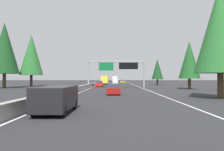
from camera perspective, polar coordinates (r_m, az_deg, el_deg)
The scene contains 17 objects.
ground_plane at distance 63.52m, azimuth -4.28°, elevation -2.64°, with size 320.00×320.00×0.00m, color #262628.
median_barrier at distance 83.46m, azimuth -3.26°, elevation -1.85°, with size 180.00×0.56×0.90m, color gray.
shoulder_stripe_right at distance 73.50m, azimuth 5.41°, elevation -2.36°, with size 160.00×0.16×0.01m, color silver.
shoulder_stripe_median at distance 73.46m, azimuth -3.39°, elevation -2.36°, with size 160.00×0.16×0.01m, color silver.
sign_gantry_overhead at distance 49.47m, azimuth 1.28°, elevation 2.47°, with size 0.50×12.68×6.17m.
minivan_far_right at distance 14.94m, azimuth -13.98°, elevation -5.56°, with size 5.00×1.95×1.69m.
sedan_far_left at distance 30.32m, azimuth 0.41°, elevation -3.57°, with size 4.40×1.80×1.47m.
box_truck_mid_left at distance 78.70m, azimuth -1.83°, elevation -1.08°, with size 8.50×2.40×2.95m.
pickup_mid_right at distance 84.21m, azimuth 0.82°, elevation -1.52°, with size 5.60×2.00×1.86m.
sedan_near_right at distance 57.44m, azimuth -3.21°, elevation -2.17°, with size 4.40×1.80×1.47m.
bus_distant_b at distance 124.62m, azimuth 0.71°, elevation -0.86°, with size 11.50×2.55×3.10m.
sedan_mid_center at distance 96.03m, azimuth 2.68°, elevation -1.55°, with size 4.40×1.80×1.47m.
conifer_right_foreground at distance 27.55m, azimuth 25.95°, elevation 10.82°, with size 5.56×5.56×12.63m.
conifer_right_near at distance 47.14m, azimuth 19.16°, elevation 3.77°, with size 4.22×4.22×9.58m.
conifer_right_mid at distance 72.73m, azimuth 11.53°, elevation 1.59°, with size 3.65×3.65×8.29m.
conifer_left_near at distance 55.12m, azimuth -25.80°, elevation 6.33°, with size 6.40×6.40×14.56m.
conifer_left_mid at distance 62.57m, azimuth -19.92°, elevation 5.02°, with size 6.04×6.04×13.73m.
Camera 1 is at (-3.23, -5.63, 2.24)m, focal length 35.76 mm.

